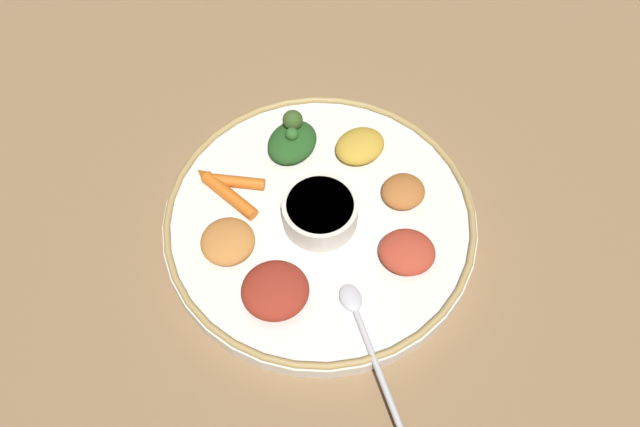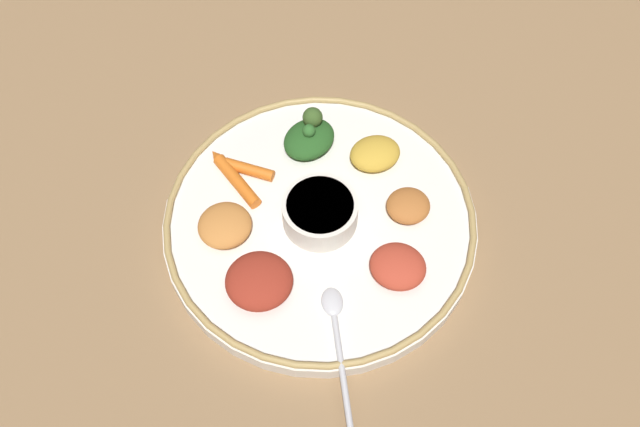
{
  "view_description": "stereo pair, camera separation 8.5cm",
  "coord_description": "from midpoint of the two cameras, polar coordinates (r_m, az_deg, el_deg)",
  "views": [
    {
      "loc": [
        0.35,
        -0.26,
        0.77
      ],
      "look_at": [
        0.0,
        0.0,
        0.04
      ],
      "focal_mm": 41.41,
      "sensor_mm": 36.0,
      "label": 1
    },
    {
      "loc": [
        0.39,
        -0.19,
        0.77
      ],
      "look_at": [
        0.0,
        0.0,
        0.04
      ],
      "focal_mm": 41.41,
      "sensor_mm": 36.0,
      "label": 2
    }
  ],
  "objects": [
    {
      "name": "greens_pile",
      "position": [
        0.91,
        -4.84,
        5.54
      ],
      "size": [
        0.08,
        0.08,
        0.05
      ],
      "color": "#23511E",
      "rests_on": "platter"
    },
    {
      "name": "mound_squash",
      "position": [
        0.85,
        -10.0,
        -2.39
      ],
      "size": [
        0.08,
        0.08,
        0.02
      ],
      "primitive_type": "ellipsoid",
      "rotation": [
        0.0,
        0.0,
        3.52
      ],
      "color": "#C67A38",
      "rests_on": "platter"
    },
    {
      "name": "platter_rim",
      "position": [
        0.86,
        -2.82,
        -0.65
      ],
      "size": [
        0.37,
        0.37,
        0.01
      ],
      "primitive_type": "torus",
      "color": "tan",
      "rests_on": "platter"
    },
    {
      "name": "spoon",
      "position": [
        0.8,
        0.34,
        -9.46
      ],
      "size": [
        0.17,
        0.07,
        0.01
      ],
      "color": "silver",
      "rests_on": "platter"
    },
    {
      "name": "carrot_outer",
      "position": [
        0.89,
        -10.01,
        1.38
      ],
      "size": [
        0.1,
        0.03,
        0.02
      ],
      "color": "orange",
      "rests_on": "platter"
    },
    {
      "name": "ground_plane",
      "position": [
        0.88,
        -2.75,
        -1.43
      ],
      "size": [
        2.4,
        2.4,
        0.0
      ],
      "primitive_type": "plane",
      "color": "olive"
    },
    {
      "name": "mound_beet",
      "position": [
        0.81,
        -6.51,
        -6.2
      ],
      "size": [
        0.1,
        0.1,
        0.03
      ],
      "primitive_type": "ellipsoid",
      "rotation": [
        0.0,
        0.0,
        2.74
      ],
      "color": "maroon",
      "rests_on": "platter"
    },
    {
      "name": "platter",
      "position": [
        0.87,
        -2.78,
        -1.09
      ],
      "size": [
        0.37,
        0.37,
        0.02
      ],
      "primitive_type": "cylinder",
      "color": "white",
      "rests_on": "ground_plane"
    },
    {
      "name": "carrot_near_spoon",
      "position": [
        0.89,
        -9.39,
        2.24
      ],
      "size": [
        0.06,
        0.06,
        0.01
      ],
      "color": "orange",
      "rests_on": "platter"
    },
    {
      "name": "mound_berbere_red",
      "position": [
        0.83,
        3.86,
        -3.24
      ],
      "size": [
        0.09,
        0.09,
        0.03
      ],
      "primitive_type": "ellipsoid",
      "rotation": [
        0.0,
        0.0,
        3.89
      ],
      "color": "#B73D28",
      "rests_on": "platter"
    },
    {
      "name": "center_bowl",
      "position": [
        0.85,
        -2.87,
        -0.09
      ],
      "size": [
        0.09,
        0.09,
        0.04
      ],
      "color": "silver",
      "rests_on": "platter"
    },
    {
      "name": "mound_chickpea",
      "position": [
        0.87,
        3.71,
        1.48
      ],
      "size": [
        0.05,
        0.06,
        0.02
      ],
      "primitive_type": "ellipsoid",
      "rotation": [
        0.0,
        0.0,
        4.64
      ],
      "color": "#B2662D",
      "rests_on": "platter"
    },
    {
      "name": "mound_lentil_yellow",
      "position": [
        0.9,
        0.43,
        5.02
      ],
      "size": [
        0.06,
        0.07,
        0.03
      ],
      "primitive_type": "ellipsoid",
      "rotation": [
        0.0,
        0.0,
        1.47
      ],
      "color": "gold",
      "rests_on": "platter"
    }
  ]
}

